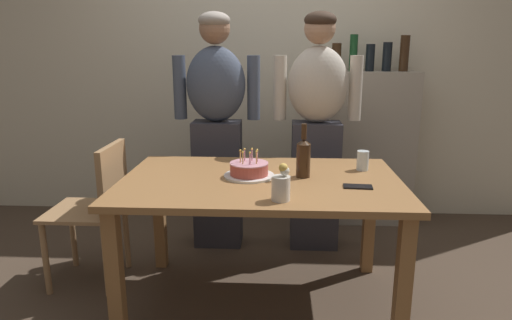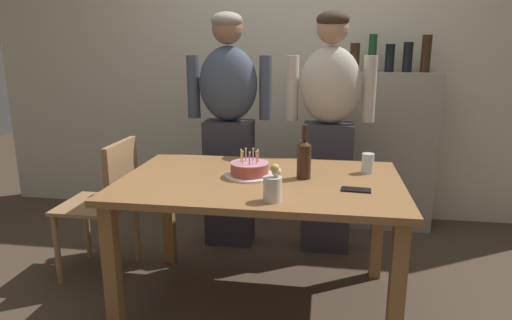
{
  "view_description": "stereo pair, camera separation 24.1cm",
  "coord_description": "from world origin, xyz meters",
  "px_view_note": "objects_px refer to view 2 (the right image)",
  "views": [
    {
      "loc": [
        0.1,
        -2.32,
        1.43
      ],
      "look_at": [
        -0.03,
        0.01,
        0.84
      ],
      "focal_mm": 31.53,
      "sensor_mm": 36.0,
      "label": 1
    },
    {
      "loc": [
        0.33,
        -2.3,
        1.43
      ],
      "look_at": [
        -0.03,
        0.01,
        0.84
      ],
      "focal_mm": 31.53,
      "sensor_mm": 36.0,
      "label": 2
    }
  ],
  "objects_px": {
    "birthday_cake": "(250,170)",
    "wine_bottle": "(304,158)",
    "person_woman_cardigan": "(329,130)",
    "person_man_bearded": "(229,127)",
    "cell_phone": "(356,190)",
    "flower_vase": "(273,186)",
    "water_glass_near": "(368,163)",
    "dining_chair": "(109,197)"
  },
  "relations": [
    {
      "from": "water_glass_near",
      "to": "person_woman_cardigan",
      "type": "height_order",
      "value": "person_woman_cardigan"
    },
    {
      "from": "birthday_cake",
      "to": "wine_bottle",
      "type": "distance_m",
      "value": 0.3
    },
    {
      "from": "birthday_cake",
      "to": "cell_phone",
      "type": "xyz_separation_m",
      "value": [
        0.56,
        -0.16,
        -0.03
      ]
    },
    {
      "from": "water_glass_near",
      "to": "wine_bottle",
      "type": "distance_m",
      "value": 0.39
    },
    {
      "from": "wine_bottle",
      "to": "flower_vase",
      "type": "bearing_deg",
      "value": -106.91
    },
    {
      "from": "cell_phone",
      "to": "flower_vase",
      "type": "relative_size",
      "value": 0.82
    },
    {
      "from": "wine_bottle",
      "to": "dining_chair",
      "type": "distance_m",
      "value": 1.27
    },
    {
      "from": "person_man_bearded",
      "to": "person_woman_cardigan",
      "type": "relative_size",
      "value": 1.0
    },
    {
      "from": "birthday_cake",
      "to": "wine_bottle",
      "type": "height_order",
      "value": "wine_bottle"
    },
    {
      "from": "cell_phone",
      "to": "person_man_bearded",
      "type": "xyz_separation_m",
      "value": [
        -0.84,
        0.93,
        0.13
      ]
    },
    {
      "from": "wine_bottle",
      "to": "person_man_bearded",
      "type": "height_order",
      "value": "person_man_bearded"
    },
    {
      "from": "flower_vase",
      "to": "dining_chair",
      "type": "relative_size",
      "value": 0.2
    },
    {
      "from": "water_glass_near",
      "to": "person_woman_cardigan",
      "type": "xyz_separation_m",
      "value": [
        -0.22,
        0.59,
        0.08
      ]
    },
    {
      "from": "person_woman_cardigan",
      "to": "dining_chair",
      "type": "distance_m",
      "value": 1.52
    },
    {
      "from": "cell_phone",
      "to": "person_man_bearded",
      "type": "bearing_deg",
      "value": 137.01
    },
    {
      "from": "flower_vase",
      "to": "cell_phone",
      "type": "bearing_deg",
      "value": 29.24
    },
    {
      "from": "birthday_cake",
      "to": "flower_vase",
      "type": "height_order",
      "value": "flower_vase"
    },
    {
      "from": "water_glass_near",
      "to": "dining_chair",
      "type": "bearing_deg",
      "value": -179.69
    },
    {
      "from": "water_glass_near",
      "to": "person_man_bearded",
      "type": "height_order",
      "value": "person_man_bearded"
    },
    {
      "from": "cell_phone",
      "to": "wine_bottle",
      "type": "bearing_deg",
      "value": 151.45
    },
    {
      "from": "dining_chair",
      "to": "cell_phone",
      "type": "bearing_deg",
      "value": 77.52
    },
    {
      "from": "birthday_cake",
      "to": "water_glass_near",
      "type": "xyz_separation_m",
      "value": [
        0.64,
        0.17,
        0.02
      ]
    },
    {
      "from": "flower_vase",
      "to": "wine_bottle",
      "type": "bearing_deg",
      "value": 73.09
    },
    {
      "from": "birthday_cake",
      "to": "person_man_bearded",
      "type": "xyz_separation_m",
      "value": [
        -0.28,
        0.77,
        0.1
      ]
    },
    {
      "from": "person_man_bearded",
      "to": "person_woman_cardigan",
      "type": "bearing_deg",
      "value": -180.0
    },
    {
      "from": "water_glass_near",
      "to": "wine_bottle",
      "type": "height_order",
      "value": "wine_bottle"
    },
    {
      "from": "person_woman_cardigan",
      "to": "dining_chair",
      "type": "height_order",
      "value": "person_woman_cardigan"
    },
    {
      "from": "birthday_cake",
      "to": "water_glass_near",
      "type": "bearing_deg",
      "value": 15.14
    },
    {
      "from": "cell_phone",
      "to": "person_man_bearded",
      "type": "relative_size",
      "value": 0.09
    },
    {
      "from": "person_woman_cardigan",
      "to": "water_glass_near",
      "type": "bearing_deg",
      "value": 110.36
    },
    {
      "from": "person_woman_cardigan",
      "to": "dining_chair",
      "type": "relative_size",
      "value": 1.9
    },
    {
      "from": "birthday_cake",
      "to": "person_man_bearded",
      "type": "height_order",
      "value": "person_man_bearded"
    },
    {
      "from": "flower_vase",
      "to": "person_man_bearded",
      "type": "height_order",
      "value": "person_man_bearded"
    },
    {
      "from": "water_glass_near",
      "to": "wine_bottle",
      "type": "bearing_deg",
      "value": -155.28
    },
    {
      "from": "cell_phone",
      "to": "person_woman_cardigan",
      "type": "distance_m",
      "value": 0.95
    },
    {
      "from": "wine_bottle",
      "to": "cell_phone",
      "type": "relative_size",
      "value": 2.03
    },
    {
      "from": "wine_bottle",
      "to": "flower_vase",
      "type": "distance_m",
      "value": 0.41
    },
    {
      "from": "birthday_cake",
      "to": "person_woman_cardigan",
      "type": "bearing_deg",
      "value": 61.08
    },
    {
      "from": "birthday_cake",
      "to": "person_woman_cardigan",
      "type": "xyz_separation_m",
      "value": [
        0.42,
        0.77,
        0.1
      ]
    },
    {
      "from": "wine_bottle",
      "to": "person_woman_cardigan",
      "type": "distance_m",
      "value": 0.76
    },
    {
      "from": "birthday_cake",
      "to": "flower_vase",
      "type": "xyz_separation_m",
      "value": [
        0.17,
        -0.38,
        0.03
      ]
    },
    {
      "from": "birthday_cake",
      "to": "flower_vase",
      "type": "relative_size",
      "value": 1.56
    }
  ]
}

